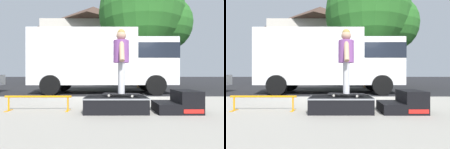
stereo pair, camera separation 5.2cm
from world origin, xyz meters
TOP-DOWN VIEW (x-y plane):
  - ground_plane at (0.00, 0.00)m, footprint 140.00×140.00m
  - sidewalk_slab at (0.00, -3.00)m, footprint 50.00×5.00m
  - skate_box at (-0.80, -3.32)m, footprint 1.33×0.76m
  - kicker_ramp at (0.57, -3.32)m, footprint 0.90×0.78m
  - grind_rail at (-2.51, -3.18)m, footprint 1.47×0.28m
  - skateboard at (-0.68, -3.30)m, footprint 0.81×0.38m
  - skater_kid at (-0.68, -3.30)m, footprint 0.34×0.71m
  - box_truck at (-1.21, 2.20)m, footprint 6.91×2.63m
  - street_tree_main at (1.54, 5.80)m, footprint 6.47×5.88m
  - house_behind at (-2.82, 13.32)m, footprint 9.54×8.23m

SIDE VIEW (x-z plane):
  - ground_plane at x=0.00m, z-range 0.00..0.00m
  - sidewalk_slab at x=0.00m, z-range 0.00..0.12m
  - skate_box at x=-0.80m, z-range 0.13..0.46m
  - kicker_ramp at x=0.57m, z-range 0.08..0.54m
  - grind_rail at x=-2.51m, z-range 0.20..0.54m
  - skateboard at x=-0.68m, z-range 0.47..0.54m
  - skater_kid at x=-0.68m, z-range 0.64..2.03m
  - box_truck at x=-1.21m, z-range 0.18..3.23m
  - house_behind at x=-2.82m, z-range 0.04..8.44m
  - street_tree_main at x=1.54m, z-range 0.95..9.07m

